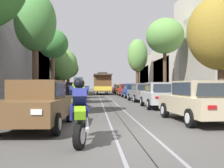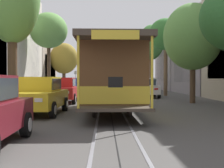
{
  "view_description": "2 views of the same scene",
  "coord_description": "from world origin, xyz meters",
  "px_view_note": "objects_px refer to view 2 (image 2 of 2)",
  "views": [
    {
      "loc": [
        -1.08,
        -6.57,
        1.41
      ],
      "look_at": [
        0.51,
        16.79,
        1.52
      ],
      "focal_mm": 40.63,
      "sensor_mm": 36.0,
      "label": 1
    },
    {
      "loc": [
        0.27,
        46.33,
        1.49
      ],
      "look_at": [
        -0.56,
        11.79,
        0.93
      ],
      "focal_mm": 49.53,
      "sensor_mm": 36.0,
      "label": 2
    }
  ],
  "objects_px": {
    "parked_car_white_fourth_left": "(146,88)",
    "pedestrian_on_left_pavement": "(41,84)",
    "street_tree_kerb_left_mid": "(166,35)",
    "street_sign_post": "(76,78)",
    "street_tree_kerb_left_second": "(151,43)",
    "street_tree_kerb_left_near": "(145,47)",
    "parked_car_blue_mid_left": "(138,86)",
    "parked_car_blue_fourth_right": "(71,88)",
    "parked_car_red_fifth_right": "(62,90)",
    "street_tree_kerb_right_near": "(64,59)",
    "parked_car_grey_mid_right": "(77,86)",
    "fire_hydrant": "(143,87)",
    "parked_car_yellow_sixth_right": "(39,95)",
    "street_tree_kerb_left_fourth": "(193,37)",
    "street_tree_kerb_right_second": "(49,31)",
    "pedestrian_on_right_pavement": "(12,88)",
    "motorcycle_with_rider": "(116,83)",
    "parked_car_silver_second_right": "(82,85)",
    "parked_car_brown_near_left": "(127,84)",
    "parked_car_beige_near_right": "(86,84)",
    "street_tree_kerb_right_mid": "(12,0)",
    "parked_car_black_second_left": "(132,85)",
    "cable_car_trolley": "(110,75)"
  },
  "relations": [
    {
      "from": "street_tree_kerb_left_fourth",
      "to": "street_tree_kerb_right_second",
      "type": "relative_size",
      "value": 0.8
    },
    {
      "from": "motorcycle_with_rider",
      "to": "street_sign_post",
      "type": "height_order",
      "value": "street_sign_post"
    },
    {
      "from": "parked_car_white_fourth_left",
      "to": "pedestrian_on_left_pavement",
      "type": "distance_m",
      "value": 13.07
    },
    {
      "from": "parked_car_blue_fourth_right",
      "to": "pedestrian_on_right_pavement",
      "type": "relative_size",
      "value": 2.71
    },
    {
      "from": "parked_car_yellow_sixth_right",
      "to": "pedestrian_on_right_pavement",
      "type": "xyz_separation_m",
      "value": [
        3.46,
        -7.89,
        0.11
      ]
    },
    {
      "from": "street_tree_kerb_left_near",
      "to": "parked_car_silver_second_right",
      "type": "bearing_deg",
      "value": 32.68
    },
    {
      "from": "street_tree_kerb_right_second",
      "to": "street_tree_kerb_right_mid",
      "type": "distance_m",
      "value": 12.9
    },
    {
      "from": "street_tree_kerb_left_mid",
      "to": "street_sign_post",
      "type": "height_order",
      "value": "street_tree_kerb_left_mid"
    },
    {
      "from": "parked_car_white_fourth_left",
      "to": "parked_car_yellow_sixth_right",
      "type": "height_order",
      "value": "same"
    },
    {
      "from": "parked_car_blue_fourth_right",
      "to": "parked_car_yellow_sixth_right",
      "type": "height_order",
      "value": "same"
    },
    {
      "from": "parked_car_silver_second_right",
      "to": "street_tree_kerb_right_mid",
      "type": "relative_size",
      "value": 0.54
    },
    {
      "from": "street_tree_kerb_right_second",
      "to": "fire_hydrant",
      "type": "relative_size",
      "value": 9.22
    },
    {
      "from": "street_tree_kerb_left_second",
      "to": "pedestrian_on_left_pavement",
      "type": "distance_m",
      "value": 13.22
    },
    {
      "from": "parked_car_grey_mid_right",
      "to": "pedestrian_on_left_pavement",
      "type": "distance_m",
      "value": 4.54
    },
    {
      "from": "parked_car_blue_fourth_right",
      "to": "street_tree_kerb_right_second",
      "type": "height_order",
      "value": "street_tree_kerb_right_second"
    },
    {
      "from": "parked_car_beige_near_right",
      "to": "street_sign_post",
      "type": "height_order",
      "value": "street_sign_post"
    },
    {
      "from": "parked_car_red_fifth_right",
      "to": "street_tree_kerb_right_near",
      "type": "height_order",
      "value": "street_tree_kerb_right_near"
    },
    {
      "from": "street_tree_kerb_left_near",
      "to": "street_sign_post",
      "type": "relative_size",
      "value": 3.05
    },
    {
      "from": "parked_car_blue_mid_left",
      "to": "pedestrian_on_right_pavement",
      "type": "distance_m",
      "value": 14.03
    },
    {
      "from": "parked_car_blue_fourth_right",
      "to": "fire_hydrant",
      "type": "bearing_deg",
      "value": -117.84
    },
    {
      "from": "parked_car_silver_second_right",
      "to": "parked_car_grey_mid_right",
      "type": "xyz_separation_m",
      "value": [
        0.06,
        6.23,
        0.0
      ]
    },
    {
      "from": "parked_car_brown_near_left",
      "to": "parked_car_beige_near_right",
      "type": "height_order",
      "value": "same"
    },
    {
      "from": "parked_car_black_second_left",
      "to": "parked_car_grey_mid_right",
      "type": "distance_m",
      "value": 8.79
    },
    {
      "from": "street_tree_kerb_left_mid",
      "to": "motorcycle_with_rider",
      "type": "height_order",
      "value": "street_tree_kerb_left_mid"
    },
    {
      "from": "parked_car_white_fourth_left",
      "to": "fire_hydrant",
      "type": "distance_m",
      "value": 14.52
    },
    {
      "from": "parked_car_blue_mid_left",
      "to": "parked_car_blue_fourth_right",
      "type": "xyz_separation_m",
      "value": [
        6.14,
        6.27,
        0.0
      ]
    },
    {
      "from": "cable_car_trolley",
      "to": "fire_hydrant",
      "type": "relative_size",
      "value": 10.9
    },
    {
      "from": "street_tree_kerb_left_mid",
      "to": "fire_hydrant",
      "type": "height_order",
      "value": "street_tree_kerb_left_mid"
    },
    {
      "from": "pedestrian_on_left_pavement",
      "to": "fire_hydrant",
      "type": "distance_m",
      "value": 13.2
    },
    {
      "from": "parked_car_white_fourth_left",
      "to": "street_tree_kerb_right_second",
      "type": "height_order",
      "value": "street_tree_kerb_right_second"
    },
    {
      "from": "parked_car_silver_second_right",
      "to": "parked_car_red_fifth_right",
      "type": "xyz_separation_m",
      "value": [
        0.01,
        17.86,
        0.0
      ]
    },
    {
      "from": "parked_car_yellow_sixth_right",
      "to": "pedestrian_on_right_pavement",
      "type": "bearing_deg",
      "value": -66.33
    },
    {
      "from": "parked_car_yellow_sixth_right",
      "to": "motorcycle_with_rider",
      "type": "bearing_deg",
      "value": -97.65
    },
    {
      "from": "street_tree_kerb_left_fourth",
      "to": "parked_car_black_second_left",
      "type": "bearing_deg",
      "value": -83.5
    },
    {
      "from": "pedestrian_on_right_pavement",
      "to": "pedestrian_on_left_pavement",
      "type": "bearing_deg",
      "value": -87.49
    },
    {
      "from": "parked_car_white_fourth_left",
      "to": "street_tree_kerb_left_fourth",
      "type": "distance_m",
      "value": 7.08
    },
    {
      "from": "parked_car_black_second_left",
      "to": "street_tree_kerb_left_near",
      "type": "bearing_deg",
      "value": -112.88
    },
    {
      "from": "street_tree_kerb_left_mid",
      "to": "street_sign_post",
      "type": "relative_size",
      "value": 2.57
    },
    {
      "from": "street_tree_kerb_right_second",
      "to": "pedestrian_on_left_pavement",
      "type": "bearing_deg",
      "value": -68.8
    },
    {
      "from": "street_tree_kerb_left_second",
      "to": "street_tree_kerb_left_near",
      "type": "bearing_deg",
      "value": -91.57
    },
    {
      "from": "street_tree_kerb_right_second",
      "to": "pedestrian_on_left_pavement",
      "type": "height_order",
      "value": "street_tree_kerb_right_second"
    },
    {
      "from": "pedestrian_on_left_pavement",
      "to": "parked_car_blue_fourth_right",
      "type": "bearing_deg",
      "value": 116.16
    },
    {
      "from": "parked_car_yellow_sixth_right",
      "to": "street_tree_kerb_left_mid",
      "type": "xyz_separation_m",
      "value": [
        -8.25,
        -14.37,
        4.63
      ]
    },
    {
      "from": "parked_car_red_fifth_right",
      "to": "street_sign_post",
      "type": "height_order",
      "value": "street_sign_post"
    },
    {
      "from": "street_tree_kerb_left_fourth",
      "to": "street_tree_kerb_right_mid",
      "type": "distance_m",
      "value": 10.79
    },
    {
      "from": "street_tree_kerb_left_mid",
      "to": "parked_car_beige_near_right",
      "type": "bearing_deg",
      "value": -62.92
    },
    {
      "from": "parked_car_blue_mid_left",
      "to": "parked_car_blue_fourth_right",
      "type": "height_order",
      "value": "same"
    },
    {
      "from": "parked_car_grey_mid_right",
      "to": "street_sign_post",
      "type": "bearing_deg",
      "value": -83.79
    },
    {
      "from": "parked_car_black_second_left",
      "to": "parked_car_silver_second_right",
      "type": "xyz_separation_m",
      "value": [
        6.06,
        0.08,
        0.0
      ]
    },
    {
      "from": "parked_car_brown_near_left",
      "to": "parked_car_beige_near_right",
      "type": "distance_m",
      "value": 5.95
    }
  ]
}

